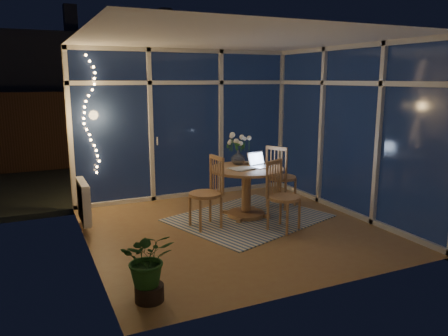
{
  "coord_description": "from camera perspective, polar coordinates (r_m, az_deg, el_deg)",
  "views": [
    {
      "loc": [
        -2.61,
        -5.31,
        2.09
      ],
      "look_at": [
        -0.06,
        0.25,
        0.84
      ],
      "focal_mm": 35.0,
      "sensor_mm": 36.0,
      "label": 1
    }
  ],
  "objects": [
    {
      "name": "garden_shrubs",
      "position": [
        9.05,
        -12.7,
        0.83
      ],
      "size": [
        0.9,
        0.9,
        0.9
      ],
      "primitive_type": "sphere",
      "color": "black",
      "rests_on": "ground"
    },
    {
      "name": "fairy_lights",
      "position": [
        7.28,
        -17.12,
        6.6
      ],
      "size": [
        0.24,
        0.1,
        1.85
      ],
      "primitive_type": null,
      "color": "#FFB666",
      "rests_on": "window_wall_back"
    },
    {
      "name": "chair_right",
      "position": [
        7.22,
        7.56,
        -1.04
      ],
      "size": [
        0.66,
        0.66,
        1.06
      ],
      "primitive_type": "cube",
      "rotation": [
        0.0,
        0.0,
        2.07
      ],
      "color": "#926042",
      "rests_on": "floor"
    },
    {
      "name": "chair_left",
      "position": [
        6.17,
        -2.47,
        -3.2
      ],
      "size": [
        0.53,
        0.53,
        1.04
      ],
      "primitive_type": "cube",
      "rotation": [
        0.0,
        0.0,
        -1.48
      ],
      "color": "#926042",
      "rests_on": "floor"
    },
    {
      "name": "neighbour_roof",
      "position": [
        14.11,
        -13.02,
        11.73
      ],
      "size": [
        7.0,
        3.0,
        2.2
      ],
      "primitive_type": "cube",
      "color": "#2F3239",
      "rests_on": "ground"
    },
    {
      "name": "bowl",
      "position": [
        6.92,
        3.52,
        0.68
      ],
      "size": [
        0.19,
        0.19,
        0.04
      ],
      "primitive_type": "imported",
      "rotation": [
        0.0,
        0.0,
        0.33
      ],
      "color": "white",
      "rests_on": "dining_table"
    },
    {
      "name": "potted_plant",
      "position": [
        4.28,
        -9.85,
        -12.2
      ],
      "size": [
        0.63,
        0.58,
        0.76
      ],
      "primitive_type": "imported",
      "rotation": [
        0.0,
        0.0,
        -0.23
      ],
      "color": "#1A4A1D",
      "rests_on": "floor"
    },
    {
      "name": "wall_right",
      "position": [
        7.07,
        16.26,
        4.68
      ],
      "size": [
        0.04,
        4.0,
        2.6
      ],
      "primitive_type": "cube",
      "color": "beige",
      "rests_on": "floor"
    },
    {
      "name": "chair_front",
      "position": [
        6.12,
        7.87,
        -3.64
      ],
      "size": [
        0.61,
        0.61,
        1.0
      ],
      "primitive_type": "cube",
      "rotation": [
        0.0,
        0.0,
        0.44
      ],
      "color": "#926042",
      "rests_on": "floor"
    },
    {
      "name": "window_wall_right",
      "position": [
        7.05,
        16.02,
        4.67
      ],
      "size": [
        0.1,
        4.0,
        2.6
      ],
      "primitive_type": "cube",
      "color": "silver",
      "rests_on": "floor"
    },
    {
      "name": "wall_back",
      "position": [
        7.8,
        -5.0,
        5.7
      ],
      "size": [
        4.0,
        0.04,
        2.6
      ],
      "primitive_type": "cube",
      "color": "beige",
      "rests_on": "floor"
    },
    {
      "name": "radiator",
      "position": [
        6.47,
        -17.89,
        -4.16
      ],
      "size": [
        0.1,
        0.7,
        0.58
      ],
      "primitive_type": "cube",
      "color": "white",
      "rests_on": "wall_left"
    },
    {
      "name": "garden_fence",
      "position": [
        11.18,
        -11.06,
        5.24
      ],
      "size": [
        11.0,
        0.08,
        1.8
      ],
      "primitive_type": "cube",
      "color": "#3B2515",
      "rests_on": "ground"
    },
    {
      "name": "dining_table",
      "position": [
        6.7,
        2.91,
        -3.2
      ],
      "size": [
        1.43,
        1.43,
        0.77
      ],
      "primitive_type": "cylinder",
      "rotation": [
        0.0,
        0.0,
        0.33
      ],
      "color": "#926042",
      "rests_on": "floor"
    },
    {
      "name": "ceiling",
      "position": [
        5.94,
        1.57,
        16.48
      ],
      "size": [
        4.0,
        4.0,
        0.0
      ],
      "primitive_type": "plane",
      "color": "white",
      "rests_on": "wall_back"
    },
    {
      "name": "floor",
      "position": [
        6.27,
        1.44,
        -7.91
      ],
      "size": [
        4.0,
        4.0,
        0.0
      ],
      "primitive_type": "plane",
      "color": "olive",
      "rests_on": "ground"
    },
    {
      "name": "wall_front",
      "position": [
        4.29,
        13.35,
        0.6
      ],
      "size": [
        4.0,
        0.04,
        2.6
      ],
      "primitive_type": "cube",
      "color": "beige",
      "rests_on": "floor"
    },
    {
      "name": "rug",
      "position": [
        6.72,
        3.28,
        -6.52
      ],
      "size": [
        2.59,
        2.32,
        0.01
      ],
      "primitive_type": "cube",
      "rotation": [
        0.0,
        0.0,
        0.33
      ],
      "color": "beige",
      "rests_on": "floor"
    },
    {
      "name": "phone",
      "position": [
        6.56,
        4.23,
        -0.06
      ],
      "size": [
        0.12,
        0.08,
        0.01
      ],
      "primitive_type": "cube",
      "rotation": [
        0.0,
        0.0,
        0.29
      ],
      "color": "black",
      "rests_on": "dining_table"
    },
    {
      "name": "wall_left",
      "position": [
        5.4,
        -17.94,
        2.58
      ],
      "size": [
        0.04,
        4.0,
        2.6
      ],
      "primitive_type": "cube",
      "color": "beige",
      "rests_on": "floor"
    },
    {
      "name": "laptop",
      "position": [
        6.69,
        4.96,
        1.17
      ],
      "size": [
        0.4,
        0.37,
        0.24
      ],
      "primitive_type": null,
      "rotation": [
        0.0,
        0.0,
        0.31
      ],
      "color": "silver",
      "rests_on": "dining_table"
    },
    {
      "name": "flower_vase",
      "position": [
        6.86,
        1.85,
        1.34
      ],
      "size": [
        0.26,
        0.26,
        0.21
      ],
      "primitive_type": "imported",
      "rotation": [
        0.0,
        0.0,
        0.33
      ],
      "color": "silver",
      "rests_on": "dining_table"
    },
    {
      "name": "newspapers",
      "position": [
        6.53,
        2.25,
        -0.05
      ],
      "size": [
        0.41,
        0.35,
        0.02
      ],
      "primitive_type": "cube",
      "rotation": [
        0.0,
        0.0,
        0.28
      ],
      "color": "silver",
      "rests_on": "dining_table"
    },
    {
      "name": "garden_patio",
      "position": [
        10.98,
        -7.71,
        0.17
      ],
      "size": [
        12.0,
        6.0,
        0.1
      ],
      "primitive_type": "cube",
      "color": "black",
      "rests_on": "ground"
    },
    {
      "name": "window_wall_back",
      "position": [
        7.76,
        -4.9,
        5.68
      ],
      "size": [
        4.0,
        0.1,
        2.6
      ],
      "primitive_type": "cube",
      "color": "silver",
      "rests_on": "floor"
    }
  ]
}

